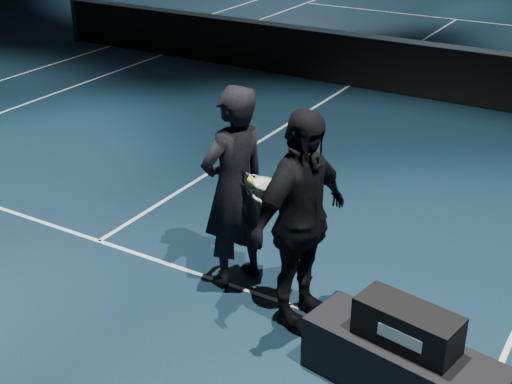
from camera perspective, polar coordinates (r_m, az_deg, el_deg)
floor at (r=12.67m, az=7.45°, el=8.39°), size 36.00×36.00×0.00m
court_lines at (r=12.67m, az=7.45°, el=8.41°), size 10.98×23.78×0.01m
net_post_left at (r=16.08m, az=-14.35°, el=13.51°), size 0.10×0.10×1.10m
net_mesh at (r=12.55m, az=7.56°, el=10.35°), size 12.80×0.02×0.86m
net_tape at (r=12.44m, az=7.69°, el=12.42°), size 12.80×0.03×0.07m
player_bench at (r=5.56m, az=11.65°, el=-13.59°), size 1.58×0.77×0.46m
racket_bag at (r=5.33m, az=12.02°, el=-10.41°), size 0.81×0.45×0.30m
bag_signature at (r=5.20m, az=11.39°, el=-11.36°), size 0.35×0.07×0.10m
player_a at (r=6.40m, az=-1.77°, el=0.30°), size 0.66×0.81×1.92m
player_b at (r=5.83m, az=3.54°, el=-2.38°), size 0.68×1.20×1.92m
racket_lower at (r=6.06m, az=0.92°, el=-0.41°), size 0.71×0.42×0.03m
racket_upper at (r=6.08m, az=0.89°, el=0.61°), size 0.71×0.38×0.10m
tennis_balls at (r=6.15m, az=-0.25°, el=1.02°), size 0.12×0.10×0.12m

